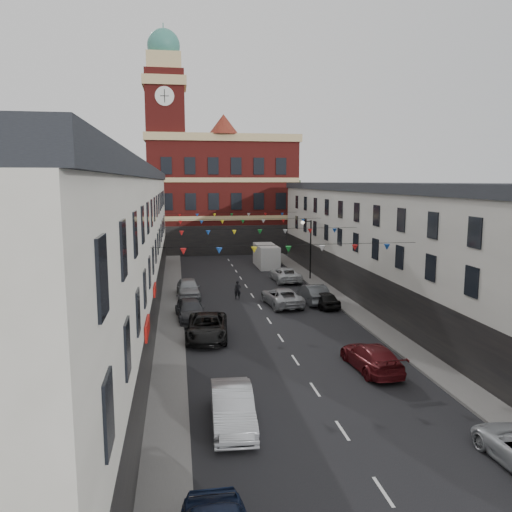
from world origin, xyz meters
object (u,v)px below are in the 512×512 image
street_lamp (308,241)px  car_left_c (207,327)px  car_left_e (188,288)px  white_van (266,256)px  car_left_b (233,407)px  car_right_e (313,293)px  pedestrian (238,290)px  car_right_c (371,357)px  car_left_d (191,310)px  car_right_d (323,299)px  car_right_f (285,274)px  moving_car (282,297)px

street_lamp → car_left_c: (-11.14, -17.38, -3.15)m
car_left_e → white_van: (9.30, 14.05, 0.47)m
car_left_c → street_lamp: bearing=62.5°
car_left_c → white_van: white_van is taller
car_left_b → car_right_e: 21.50m
white_van → pedestrian: (-5.22, -15.41, -0.50)m
car_right_c → street_lamp: bearing=-100.3°
car_left_c → car_left_d: size_ratio=1.13×
pedestrian → street_lamp: bearing=52.4°
car_right_d → car_left_d: bearing=3.8°
car_right_e → white_van: (-0.76, 17.59, 0.51)m
street_lamp → car_right_e: street_lamp is taller
car_left_e → pedestrian: size_ratio=3.03×
car_right_c → pedestrian: bearing=-76.7°
street_lamp → car_right_d: 11.42m
car_right_f → pedestrian: size_ratio=3.31×
car_left_c → car_right_d: (9.53, 6.55, -0.10)m
car_right_e → car_left_c: bearing=40.2°
car_left_b → white_van: bearing=79.9°
car_left_e → car_right_c: size_ratio=0.98×
pedestrian → car_left_c: bearing=-96.5°
car_left_d → moving_car: (7.30, 3.02, 0.03)m
car_right_c → pedestrian: pedestrian is taller
car_left_b → white_van: (8.07, 37.20, 0.50)m
white_van → car_left_e: bearing=-123.7°
car_left_c → car_right_f: car_left_c is taller
car_left_c → car_right_f: 19.09m
car_right_c → white_van: bearing=-93.6°
car_right_c → car_right_e: (0.96, 14.73, 0.07)m
street_lamp → car_left_e: 13.70m
moving_car → white_van: (2.00, 18.12, 0.56)m
car_left_d → car_left_e: size_ratio=1.01×
car_left_d → pedestrian: pedestrian is taller
car_left_e → car_right_c: bearing=-65.7°
car_left_c → moving_car: 9.90m
car_right_f → pedestrian: bearing=48.9°
car_left_c → car_left_b: bearing=-83.2°
pedestrian → car_right_d: bearing=-19.8°
street_lamp → car_left_c: size_ratio=1.11×
car_left_c → car_right_d: bearing=39.7°
car_left_d → car_left_e: bearing=85.0°
car_right_c → moving_car: size_ratio=0.93×
car_left_c → car_right_e: car_right_e is taller
moving_car → car_right_c: bearing=90.9°
car_left_d → car_left_b: bearing=-90.6°
car_left_b → pedestrian: pedestrian is taller
white_van → car_left_c: bearing=-108.3°
car_left_b → white_van: 38.06m
car_right_c → moving_car: (-1.80, 14.20, 0.02)m
car_left_e → pedestrian: 4.30m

